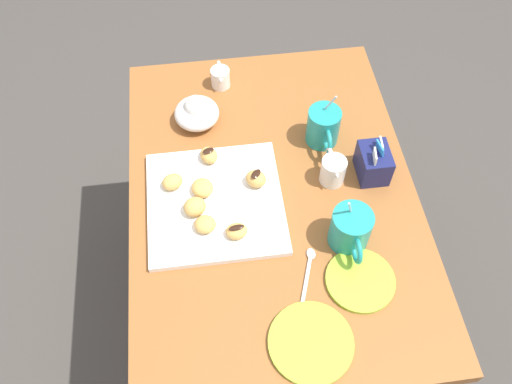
{
  "coord_description": "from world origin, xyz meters",
  "views": [
    {
      "loc": [
        0.7,
        -0.13,
        1.78
      ],
      "look_at": [
        0.01,
        -0.04,
        0.75
      ],
      "focal_mm": 37.01,
      "sensor_mm": 36.0,
      "label": 1
    }
  ],
  "objects_px": {
    "sugar_caddy": "(373,163)",
    "beignet_5": "(205,224)",
    "beignet_6": "(209,155)",
    "saucer_lime_right": "(360,280)",
    "beignet_1": "(237,231)",
    "coffee_mug_teal_right": "(351,229)",
    "pastry_plate_square": "(215,203)",
    "beignet_3": "(202,188)",
    "ice_cream_bowl": "(197,112)",
    "beignet_0": "(195,207)",
    "chocolate_sauce_pitcher": "(220,77)",
    "dining_table": "(271,224)",
    "beignet_4": "(256,179)",
    "coffee_mug_teal_left": "(323,126)",
    "beignet_2": "(172,182)",
    "cream_pitcher_white": "(333,169)",
    "saucer_lime_left": "(311,343)"
  },
  "relations": [
    {
      "from": "saucer_lime_right",
      "to": "beignet_1",
      "type": "bearing_deg",
      "value": -119.38
    },
    {
      "from": "ice_cream_bowl",
      "to": "beignet_6",
      "type": "xyz_separation_m",
      "value": [
        0.14,
        0.02,
        -0.0
      ]
    },
    {
      "from": "chocolate_sauce_pitcher",
      "to": "beignet_6",
      "type": "bearing_deg",
      "value": -11.12
    },
    {
      "from": "sugar_caddy",
      "to": "beignet_5",
      "type": "height_order",
      "value": "sugar_caddy"
    },
    {
      "from": "beignet_5",
      "to": "beignet_6",
      "type": "height_order",
      "value": "beignet_6"
    },
    {
      "from": "coffee_mug_teal_left",
      "to": "beignet_3",
      "type": "xyz_separation_m",
      "value": [
        0.13,
        -0.31,
        -0.02
      ]
    },
    {
      "from": "ice_cream_bowl",
      "to": "beignet_6",
      "type": "height_order",
      "value": "ice_cream_bowl"
    },
    {
      "from": "coffee_mug_teal_right",
      "to": "pastry_plate_square",
      "type": "bearing_deg",
      "value": -115.18
    },
    {
      "from": "sugar_caddy",
      "to": "coffee_mug_teal_right",
      "type": "bearing_deg",
      "value": -29.11
    },
    {
      "from": "chocolate_sauce_pitcher",
      "to": "coffee_mug_teal_right",
      "type": "bearing_deg",
      "value": 24.25
    },
    {
      "from": "beignet_1",
      "to": "beignet_0",
      "type": "bearing_deg",
      "value": -129.68
    },
    {
      "from": "pastry_plate_square",
      "to": "beignet_3",
      "type": "bearing_deg",
      "value": -139.33
    },
    {
      "from": "coffee_mug_teal_right",
      "to": "beignet_1",
      "type": "height_order",
      "value": "coffee_mug_teal_right"
    },
    {
      "from": "saucer_lime_left",
      "to": "beignet_1",
      "type": "relative_size",
      "value": 3.53
    },
    {
      "from": "sugar_caddy",
      "to": "beignet_5",
      "type": "relative_size",
      "value": 2.18
    },
    {
      "from": "coffee_mug_teal_left",
      "to": "beignet_0",
      "type": "xyz_separation_m",
      "value": [
        0.18,
        -0.34,
        -0.02
      ]
    },
    {
      "from": "saucer_lime_right",
      "to": "beignet_6",
      "type": "relative_size",
      "value": 3.02
    },
    {
      "from": "beignet_2",
      "to": "coffee_mug_teal_right",
      "type": "bearing_deg",
      "value": 63.46
    },
    {
      "from": "beignet_5",
      "to": "beignet_1",
      "type": "bearing_deg",
      "value": 68.96
    },
    {
      "from": "cream_pitcher_white",
      "to": "beignet_4",
      "type": "height_order",
      "value": "cream_pitcher_white"
    },
    {
      "from": "saucer_lime_left",
      "to": "beignet_0",
      "type": "height_order",
      "value": "beignet_0"
    },
    {
      "from": "saucer_lime_right",
      "to": "beignet_5",
      "type": "height_order",
      "value": "beignet_5"
    },
    {
      "from": "coffee_mug_teal_left",
      "to": "beignet_5",
      "type": "bearing_deg",
      "value": -53.74
    },
    {
      "from": "coffee_mug_teal_left",
      "to": "ice_cream_bowl",
      "type": "distance_m",
      "value": 0.33
    },
    {
      "from": "pastry_plate_square",
      "to": "cream_pitcher_white",
      "type": "bearing_deg",
      "value": 97.33
    },
    {
      "from": "chocolate_sauce_pitcher",
      "to": "beignet_3",
      "type": "relative_size",
      "value": 1.69
    },
    {
      "from": "beignet_4",
      "to": "coffee_mug_teal_right",
      "type": "bearing_deg",
      "value": 47.16
    },
    {
      "from": "cream_pitcher_white",
      "to": "ice_cream_bowl",
      "type": "height_order",
      "value": "ice_cream_bowl"
    },
    {
      "from": "dining_table",
      "to": "beignet_1",
      "type": "bearing_deg",
      "value": -41.71
    },
    {
      "from": "sugar_caddy",
      "to": "chocolate_sauce_pitcher",
      "type": "height_order",
      "value": "sugar_caddy"
    },
    {
      "from": "beignet_0",
      "to": "pastry_plate_square",
      "type": "bearing_deg",
      "value": 115.87
    },
    {
      "from": "sugar_caddy",
      "to": "saucer_lime_right",
      "type": "height_order",
      "value": "sugar_caddy"
    },
    {
      "from": "pastry_plate_square",
      "to": "beignet_2",
      "type": "distance_m",
      "value": 0.11
    },
    {
      "from": "pastry_plate_square",
      "to": "chocolate_sauce_pitcher",
      "type": "xyz_separation_m",
      "value": [
        -0.39,
        0.05,
        0.02
      ]
    },
    {
      "from": "cream_pitcher_white",
      "to": "beignet_0",
      "type": "height_order",
      "value": "cream_pitcher_white"
    },
    {
      "from": "dining_table",
      "to": "coffee_mug_teal_left",
      "type": "distance_m",
      "value": 0.29
    },
    {
      "from": "chocolate_sauce_pitcher",
      "to": "beignet_4",
      "type": "distance_m",
      "value": 0.36
    },
    {
      "from": "ice_cream_bowl",
      "to": "beignet_0",
      "type": "xyz_separation_m",
      "value": [
        0.29,
        -0.02,
        -0.0
      ]
    },
    {
      "from": "cream_pitcher_white",
      "to": "saucer_lime_right",
      "type": "xyz_separation_m",
      "value": [
        0.27,
        0.01,
        -0.03
      ]
    },
    {
      "from": "dining_table",
      "to": "beignet_0",
      "type": "relative_size",
      "value": 18.36
    },
    {
      "from": "saucer_lime_left",
      "to": "beignet_0",
      "type": "xyz_separation_m",
      "value": [
        -0.33,
        -0.21,
        0.03
      ]
    },
    {
      "from": "dining_table",
      "to": "ice_cream_bowl",
      "type": "height_order",
      "value": "ice_cream_bowl"
    },
    {
      "from": "coffee_mug_teal_left",
      "to": "beignet_5",
      "type": "relative_size",
      "value": 3.1
    },
    {
      "from": "beignet_4",
      "to": "pastry_plate_square",
      "type": "bearing_deg",
      "value": -69.87
    },
    {
      "from": "pastry_plate_square",
      "to": "beignet_5",
      "type": "bearing_deg",
      "value": -21.38
    },
    {
      "from": "cream_pitcher_white",
      "to": "beignet_5",
      "type": "relative_size",
      "value": 2.15
    },
    {
      "from": "coffee_mug_teal_right",
      "to": "ice_cream_bowl",
      "type": "distance_m",
      "value": 0.51
    },
    {
      "from": "beignet_5",
      "to": "beignet_3",
      "type": "bearing_deg",
      "value": 179.34
    },
    {
      "from": "sugar_caddy",
      "to": "beignet_2",
      "type": "distance_m",
      "value": 0.48
    },
    {
      "from": "beignet_3",
      "to": "beignet_5",
      "type": "bearing_deg",
      "value": -0.66
    }
  ]
}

